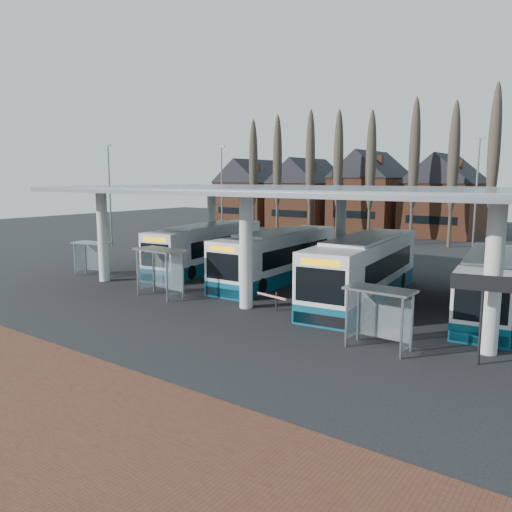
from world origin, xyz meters
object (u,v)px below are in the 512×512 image
Objects in this scene: bus_1 at (278,257)px; shelter_1 at (162,262)px; bus_2 at (364,270)px; bus_3 at (489,286)px; shelter_2 at (381,305)px; shelter_0 at (93,251)px; bus_0 at (208,248)px.

bus_1 reaches higher than shelter_1.
bus_3 is at bearing -0.17° from bus_2.
shelter_2 is at bearing -1.90° from shelter_1.
shelter_1 reaches higher than shelter_0.
bus_2 is 4.24× the size of shelter_1.
bus_0 is at bearing 165.32° from bus_2.
bus_0 is at bearing 153.20° from shelter_2.
bus_2 reaches higher than bus_0.
bus_0 is 4.50× the size of shelter_0.
shelter_2 is (4.06, -7.49, 0.13)m from bus_2.
bus_2 is 1.16× the size of bus_3.
shelter_0 is 1.02× the size of shelter_2.
bus_1 is at bearing -13.03° from bus_0.
shelter_2 is (13.91, -1.20, -0.22)m from shelter_1.
bus_3 is at bearing -5.72° from bus_1.
shelter_1 is (8.60, -1.50, 0.30)m from shelter_0.
bus_1 is at bearing 142.09° from shelter_2.
bus_3 is (6.48, 0.71, -0.24)m from bus_2.
bus_2 is at bearing 119.84° from shelter_2.
bus_3 is at bearing -11.81° from bus_0.
bus_2 reaches higher than shelter_1.
bus_2 is 8.52m from shelter_2.
bus_0 reaches higher than shelter_2.
bus_0 is at bearing 43.64° from shelter_0.
bus_3 reaches higher than shelter_0.
bus_2 reaches higher than shelter_0.
bus_0 is 1.02× the size of bus_1.
bus_2 is 4.72× the size of shelter_0.
shelter_1 is (-3.04, -7.70, 0.45)m from bus_1.
bus_3 reaches higher than shelter_2.
shelter_0 is at bearing 174.54° from shelter_2.
shelter_2 is (17.69, -9.47, 0.21)m from bus_0.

